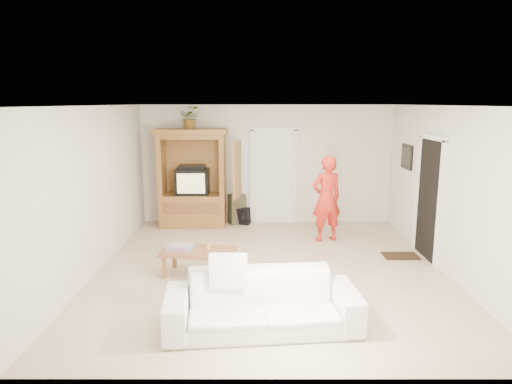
{
  "coord_description": "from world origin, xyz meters",
  "views": [
    {
      "loc": [
        -0.23,
        -7.0,
        2.65
      ],
      "look_at": [
        -0.23,
        0.6,
        1.15
      ],
      "focal_mm": 32.0,
      "sensor_mm": 36.0,
      "label": 1
    }
  ],
  "objects_px": {
    "sofa": "(262,302)",
    "coffee_table": "(198,253)",
    "armoire": "(194,184)",
    "man": "(326,199)"
  },
  "relations": [
    {
      "from": "armoire",
      "to": "sofa",
      "type": "height_order",
      "value": "armoire"
    },
    {
      "from": "coffee_table",
      "to": "armoire",
      "type": "bearing_deg",
      "value": 108.8
    },
    {
      "from": "armoire",
      "to": "sofa",
      "type": "distance_m",
      "value": 4.88
    },
    {
      "from": "armoire",
      "to": "coffee_table",
      "type": "height_order",
      "value": "armoire"
    },
    {
      "from": "sofa",
      "to": "coffee_table",
      "type": "height_order",
      "value": "sofa"
    },
    {
      "from": "coffee_table",
      "to": "man",
      "type": "bearing_deg",
      "value": 49.04
    },
    {
      "from": "armoire",
      "to": "coffee_table",
      "type": "bearing_deg",
      "value": -81.25
    },
    {
      "from": "man",
      "to": "sofa",
      "type": "height_order",
      "value": "man"
    },
    {
      "from": "armoire",
      "to": "man",
      "type": "xyz_separation_m",
      "value": [
        2.7,
        -1.1,
        -0.08
      ]
    },
    {
      "from": "sofa",
      "to": "coffee_table",
      "type": "xyz_separation_m",
      "value": [
        -0.97,
        1.72,
        0.03
      ]
    }
  ]
}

